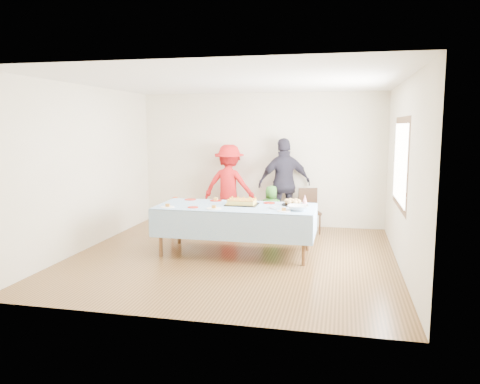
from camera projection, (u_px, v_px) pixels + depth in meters
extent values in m
plane|color=#4C3115|center=(233.00, 256.00, 7.38)|extent=(5.00, 5.00, 0.00)
cube|color=beige|center=(261.00, 160.00, 9.61)|extent=(5.00, 0.04, 2.70)
cube|color=beige|center=(177.00, 194.00, 4.78)|extent=(5.00, 0.04, 2.70)
cube|color=beige|center=(86.00, 168.00, 7.72)|extent=(0.04, 5.00, 2.70)
cube|color=beige|center=(403.00, 175.00, 6.66)|extent=(0.04, 5.00, 2.70)
cube|color=white|center=(233.00, 81.00, 7.00)|extent=(5.00, 5.00, 0.04)
cube|color=#472B16|center=(400.00, 163.00, 6.84)|extent=(0.03, 1.75, 1.35)
cylinder|color=brown|center=(160.00, 234.00, 7.33)|extent=(0.06, 0.06, 0.73)
cylinder|color=brown|center=(304.00, 241.00, 6.85)|extent=(0.06, 0.06, 0.73)
cylinder|color=brown|center=(179.00, 223.00, 8.14)|extent=(0.06, 0.06, 0.73)
cylinder|color=brown|center=(308.00, 229.00, 7.66)|extent=(0.06, 0.06, 0.73)
cube|color=brown|center=(236.00, 208.00, 7.44)|extent=(2.40, 1.00, 0.04)
cube|color=silver|center=(236.00, 206.00, 7.44)|extent=(2.50, 1.10, 0.01)
cube|color=black|center=(242.00, 204.00, 7.52)|extent=(0.50, 0.39, 0.01)
cube|color=#EACA59|center=(242.00, 202.00, 7.52)|extent=(0.43, 0.32, 0.06)
cube|color=#9E6524|center=(242.00, 200.00, 7.51)|extent=(0.43, 0.32, 0.01)
cylinder|color=black|center=(293.00, 205.00, 7.48)|extent=(0.35, 0.35, 0.02)
sphere|color=tan|center=(298.00, 202.00, 7.46)|extent=(0.09, 0.09, 0.09)
sphere|color=tan|center=(296.00, 201.00, 7.54)|extent=(0.09, 0.09, 0.09)
sphere|color=tan|center=(290.00, 201.00, 7.56)|extent=(0.09, 0.09, 0.09)
sphere|color=tan|center=(287.00, 201.00, 7.49)|extent=(0.09, 0.09, 0.09)
sphere|color=tan|center=(289.00, 202.00, 7.41)|extent=(0.09, 0.09, 0.09)
sphere|color=tan|center=(295.00, 202.00, 7.39)|extent=(0.09, 0.09, 0.09)
sphere|color=tan|center=(293.00, 201.00, 7.47)|extent=(0.09, 0.09, 0.09)
imported|color=silver|center=(298.00, 208.00, 7.03)|extent=(0.32, 0.32, 0.08)
cone|color=silver|center=(305.00, 199.00, 7.64)|extent=(0.09, 0.09, 0.15)
cylinder|color=red|center=(190.00, 199.00, 8.03)|extent=(0.19, 0.19, 0.01)
cylinder|color=red|center=(216.00, 201.00, 7.92)|extent=(0.20, 0.20, 0.01)
cylinder|color=red|center=(244.00, 202.00, 7.80)|extent=(0.19, 0.19, 0.01)
cylinder|color=red|center=(269.00, 203.00, 7.68)|extent=(0.19, 0.19, 0.01)
cylinder|color=red|center=(193.00, 207.00, 7.27)|extent=(0.17, 0.17, 0.01)
cylinder|color=white|center=(168.00, 207.00, 7.30)|extent=(0.21, 0.21, 0.01)
cylinder|color=white|center=(214.00, 208.00, 7.16)|extent=(0.23, 0.23, 0.01)
cylinder|color=white|center=(284.00, 211.00, 6.95)|extent=(0.20, 0.20, 0.01)
cylinder|color=black|center=(303.00, 225.00, 8.79)|extent=(0.03, 0.03, 0.38)
cylinder|color=black|center=(320.00, 225.00, 8.83)|extent=(0.03, 0.03, 0.38)
cylinder|color=black|center=(300.00, 222.00, 9.10)|extent=(0.03, 0.03, 0.38)
cylinder|color=black|center=(315.00, 221.00, 9.14)|extent=(0.03, 0.03, 0.38)
cube|color=black|center=(310.00, 213.00, 8.94)|extent=(0.47, 0.47, 0.04)
cube|color=black|center=(308.00, 199.00, 9.07)|extent=(0.36, 0.15, 0.44)
imported|color=#B44216|center=(176.00, 218.00, 8.47)|extent=(0.30, 0.22, 0.78)
imported|color=#337226|center=(271.00, 210.00, 8.78)|extent=(0.47, 0.32, 0.94)
imported|color=tan|center=(289.00, 220.00, 8.32)|extent=(0.45, 0.40, 0.75)
imported|color=red|center=(229.00, 186.00, 9.52)|extent=(1.13, 0.71, 1.67)
imported|color=#2B2837|center=(284.00, 184.00, 9.27)|extent=(1.15, 0.82, 1.80)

